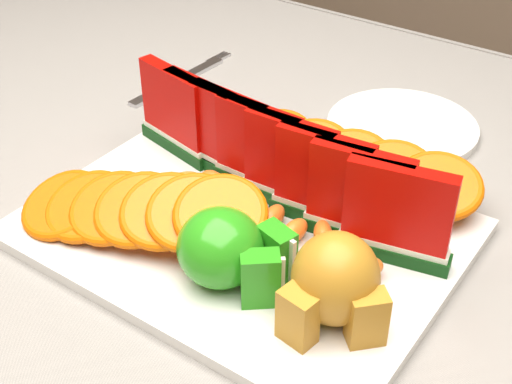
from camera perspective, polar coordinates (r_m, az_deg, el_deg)
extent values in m
cube|color=#482619|center=(0.77, -3.79, -1.28)|extent=(1.40, 0.90, 0.03)
cube|color=#482619|center=(1.59, -12.83, 2.81)|extent=(0.06, 0.06, 0.72)
cube|color=gray|center=(0.76, -3.85, -0.13)|extent=(1.52, 1.02, 0.01)
cube|color=gray|center=(1.19, 11.82, 7.98)|extent=(1.52, 0.01, 0.20)
cube|color=silver|center=(0.69, -1.00, -3.08)|extent=(0.40, 0.30, 0.01)
ellipsoid|color=#247814|center=(0.61, -2.88, -4.44)|extent=(0.09, 0.09, 0.07)
cube|color=#247814|center=(0.59, 0.33, -6.97)|extent=(0.04, 0.04, 0.05)
cube|color=beige|center=(0.59, 0.81, -7.19)|extent=(0.03, 0.02, 0.05)
cube|color=#247814|center=(0.62, 1.65, -4.92)|extent=(0.04, 0.03, 0.05)
cube|color=beige|center=(0.62, 2.11, -5.12)|extent=(0.03, 0.01, 0.05)
ellipsoid|color=#9D8918|center=(0.58, 6.38, -6.89)|extent=(0.08, 0.08, 0.08)
cube|color=#9D8918|center=(0.57, 3.35, -9.97)|extent=(0.03, 0.02, 0.05)
cube|color=#9D8918|center=(0.57, 8.87, -9.96)|extent=(0.04, 0.04, 0.05)
cylinder|color=silver|center=(0.88, 11.61, 5.14)|extent=(0.20, 0.20, 0.01)
cube|color=silver|center=(0.98, -6.27, 8.80)|extent=(0.02, 0.17, 0.00)
cube|color=silver|center=(1.04, -3.24, 10.71)|extent=(0.01, 0.04, 0.00)
cube|color=silver|center=(1.04, -3.02, 10.65)|extent=(0.01, 0.04, 0.00)
cube|color=silver|center=(1.03, -2.80, 10.58)|extent=(0.01, 0.04, 0.00)
cube|color=#104116|center=(0.80, -6.35, 3.83)|extent=(0.11, 0.04, 0.01)
cube|color=silver|center=(0.80, -6.39, 4.44)|extent=(0.10, 0.04, 0.01)
cube|color=#B90300|center=(0.78, -6.60, 7.09)|extent=(0.10, 0.04, 0.08)
cube|color=#104116|center=(0.78, -4.30, 2.82)|extent=(0.11, 0.04, 0.01)
cube|color=silver|center=(0.77, -4.33, 3.44)|extent=(0.10, 0.03, 0.01)
cube|color=#B90300|center=(0.75, -4.47, 6.15)|extent=(0.10, 0.03, 0.08)
cube|color=#104116|center=(0.75, -2.13, 1.74)|extent=(0.11, 0.03, 0.01)
cube|color=silver|center=(0.75, -2.14, 2.37)|extent=(0.10, 0.03, 0.01)
cube|color=#B90300|center=(0.73, -2.21, 5.14)|extent=(0.10, 0.02, 0.08)
cube|color=#104116|center=(0.73, 0.18, 0.58)|extent=(0.11, 0.02, 0.01)
cube|color=silver|center=(0.73, 0.19, 1.23)|extent=(0.10, 0.02, 0.01)
cube|color=#B90300|center=(0.70, 0.19, 4.05)|extent=(0.10, 0.02, 0.08)
cube|color=#104116|center=(0.71, 2.63, -0.64)|extent=(0.11, 0.02, 0.01)
cube|color=silver|center=(0.71, 2.65, 0.02)|extent=(0.10, 0.02, 0.01)
cube|color=#B90300|center=(0.68, 2.75, 2.88)|extent=(0.10, 0.02, 0.08)
cube|color=#104116|center=(0.69, 5.22, -1.93)|extent=(0.11, 0.03, 0.01)
cube|color=silver|center=(0.69, 5.27, -1.27)|extent=(0.10, 0.03, 0.01)
cube|color=#B90300|center=(0.66, 5.46, 1.64)|extent=(0.10, 0.02, 0.08)
cube|color=#104116|center=(0.68, 7.96, -3.29)|extent=(0.11, 0.04, 0.01)
cube|color=silver|center=(0.67, 8.03, -2.62)|extent=(0.10, 0.03, 0.01)
cube|color=#B90300|center=(0.64, 8.33, 0.31)|extent=(0.10, 0.03, 0.08)
cube|color=#104116|center=(0.66, 10.83, -4.70)|extent=(0.11, 0.04, 0.01)
cube|color=silver|center=(0.65, 10.93, -4.04)|extent=(0.10, 0.04, 0.01)
cube|color=#B90300|center=(0.63, 11.35, -1.08)|extent=(0.10, 0.04, 0.08)
cylinder|color=#E35113|center=(0.71, -15.19, -0.97)|extent=(0.09, 0.09, 0.03)
torus|color=#C36413|center=(0.71, -15.19, -0.97)|extent=(0.10, 0.10, 0.04)
cylinder|color=#E35113|center=(0.70, -13.34, -1.09)|extent=(0.08, 0.08, 0.03)
torus|color=#C36413|center=(0.70, -13.34, -1.09)|extent=(0.09, 0.09, 0.04)
cylinder|color=#E35113|center=(0.68, -11.41, -1.22)|extent=(0.08, 0.08, 0.03)
torus|color=#C36413|center=(0.68, -11.41, -1.22)|extent=(0.09, 0.09, 0.04)
cylinder|color=#E35113|center=(0.67, -9.40, -1.35)|extent=(0.09, 0.09, 0.03)
torus|color=#C36413|center=(0.67, -9.40, -1.35)|extent=(0.10, 0.10, 0.04)
cylinder|color=#E35113|center=(0.66, -7.30, -1.48)|extent=(0.09, 0.09, 0.03)
torus|color=#C36413|center=(0.66, -7.30, -1.48)|extent=(0.11, 0.11, 0.04)
cylinder|color=#E35113|center=(0.65, -5.13, -1.61)|extent=(0.10, 0.10, 0.03)
torus|color=#C36413|center=(0.65, -5.13, -1.61)|extent=(0.11, 0.11, 0.04)
cylinder|color=#E35113|center=(0.63, -2.87, -1.75)|extent=(0.10, 0.10, 0.03)
torus|color=#C36413|center=(0.63, -2.87, -1.75)|extent=(0.12, 0.12, 0.04)
cylinder|color=#E35113|center=(0.82, -1.30, 5.22)|extent=(0.08, 0.08, 0.03)
torus|color=#C36413|center=(0.82, -1.30, 5.22)|extent=(0.09, 0.09, 0.03)
cylinder|color=#E35113|center=(0.79, 1.51, 4.40)|extent=(0.08, 0.08, 0.03)
torus|color=#C36413|center=(0.79, 1.51, 4.40)|extent=(0.09, 0.09, 0.03)
cylinder|color=#E35113|center=(0.77, 4.49, 3.52)|extent=(0.09, 0.09, 0.03)
torus|color=#C36413|center=(0.77, 4.49, 3.52)|extent=(0.10, 0.10, 0.03)
cylinder|color=#E35113|center=(0.75, 7.64, 2.57)|extent=(0.10, 0.09, 0.03)
torus|color=#C36413|center=(0.75, 7.64, 2.57)|extent=(0.11, 0.11, 0.03)
cylinder|color=#E35113|center=(0.73, 10.95, 1.57)|extent=(0.10, 0.10, 0.03)
torus|color=#C36413|center=(0.73, 10.95, 1.57)|extent=(0.11, 0.11, 0.03)
cylinder|color=#E35113|center=(0.72, 14.41, 0.51)|extent=(0.10, 0.10, 0.03)
torus|color=#C36413|center=(0.72, 14.41, 0.51)|extent=(0.12, 0.12, 0.03)
ellipsoid|color=#D86210|center=(0.73, -5.50, 0.88)|extent=(0.04, 0.03, 0.02)
ellipsoid|color=#D86210|center=(0.73, -3.39, 0.90)|extent=(0.04, 0.02, 0.02)
ellipsoid|color=#D86210|center=(0.70, -1.79, -0.59)|extent=(0.03, 0.04, 0.02)
ellipsoid|color=#D86210|center=(0.68, -2.05, -1.89)|extent=(0.03, 0.04, 0.02)
ellipsoid|color=#D86210|center=(0.67, -0.31, -2.38)|extent=(0.04, 0.03, 0.02)
ellipsoid|color=#D86210|center=(0.68, 1.39, -2.02)|extent=(0.02, 0.03, 0.02)
ellipsoid|color=#D86210|center=(0.66, 3.09, -3.13)|extent=(0.02, 0.04, 0.02)
ellipsoid|color=#D86210|center=(0.66, 5.38, -3.36)|extent=(0.03, 0.04, 0.02)
ellipsoid|color=#D86210|center=(0.65, 7.39, -4.42)|extent=(0.03, 0.04, 0.02)
ellipsoid|color=#D86210|center=(0.63, 8.69, -5.95)|extent=(0.04, 0.04, 0.02)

